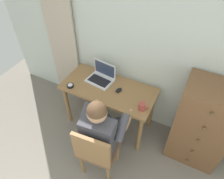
% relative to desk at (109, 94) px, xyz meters
% --- Properties ---
extents(wall_back, '(4.80, 0.05, 2.50)m').
position_rel_desk_xyz_m(wall_back, '(0.49, 0.36, 0.64)').
color(wall_back, silver).
rests_on(wall_back, ground_plane).
extents(curtain_panel, '(0.47, 0.03, 2.24)m').
position_rel_desk_xyz_m(curtain_panel, '(-0.90, 0.29, 0.50)').
color(curtain_panel, '#BCAD99').
rests_on(curtain_panel, ground_plane).
extents(desk, '(1.23, 0.58, 0.72)m').
position_rel_desk_xyz_m(desk, '(0.00, 0.00, 0.00)').
color(desk, olive).
rests_on(desk, ground_plane).
extents(dresser, '(0.62, 0.49, 1.17)m').
position_rel_desk_xyz_m(dresser, '(1.20, 0.07, -0.03)').
color(dresser, brown).
rests_on(dresser, ground_plane).
extents(chair, '(0.46, 0.44, 0.87)m').
position_rel_desk_xyz_m(chair, '(0.23, -0.73, -0.13)').
color(chair, brown).
rests_on(chair, ground_plane).
extents(person_seated, '(0.56, 0.61, 1.18)m').
position_rel_desk_xyz_m(person_seated, '(0.22, -0.55, 0.05)').
color(person_seated, '#33384C').
rests_on(person_seated, ground_plane).
extents(laptop, '(0.37, 0.29, 0.24)m').
position_rel_desk_xyz_m(laptop, '(-0.16, 0.10, 0.16)').
color(laptop, silver).
rests_on(laptop, desk).
extents(computer_mouse, '(0.09, 0.11, 0.03)m').
position_rel_desk_xyz_m(computer_mouse, '(0.14, 0.01, 0.13)').
color(computer_mouse, black).
rests_on(computer_mouse, desk).
extents(desk_clock, '(0.09, 0.09, 0.03)m').
position_rel_desk_xyz_m(desk_clock, '(-0.46, -0.20, 0.13)').
color(desk_clock, black).
rests_on(desk_clock, desk).
extents(coffee_mug, '(0.12, 0.08, 0.09)m').
position_rel_desk_xyz_m(coffee_mug, '(0.51, -0.15, 0.16)').
color(coffee_mug, '#9E3D38').
rests_on(coffee_mug, desk).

